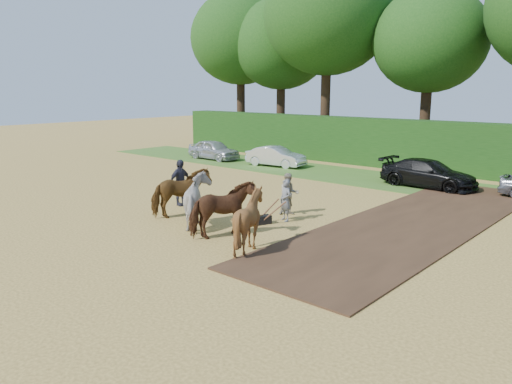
{
  "coord_description": "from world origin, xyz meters",
  "views": [
    {
      "loc": [
        8.86,
        -10.36,
        4.9
      ],
      "look_at": [
        -2.2,
        2.17,
        1.4
      ],
      "focal_mm": 35.0,
      "sensor_mm": 36.0,
      "label": 1
    }
  ],
  "objects_px": {
    "spectator_far": "(180,183)",
    "plough_team": "(213,205)",
    "parked_cars": "(484,180)",
    "spectator_near": "(289,194)"
  },
  "relations": [
    {
      "from": "plough_team",
      "to": "spectator_near",
      "type": "bearing_deg",
      "value": 82.08
    },
    {
      "from": "spectator_far",
      "to": "parked_cars",
      "type": "distance_m",
      "value": 14.01
    },
    {
      "from": "spectator_far",
      "to": "plough_team",
      "type": "xyz_separation_m",
      "value": [
        3.92,
        -1.84,
        -0.04
      ]
    },
    {
      "from": "spectator_far",
      "to": "plough_team",
      "type": "bearing_deg",
      "value": -115.65
    },
    {
      "from": "spectator_near",
      "to": "plough_team",
      "type": "height_order",
      "value": "plough_team"
    },
    {
      "from": "spectator_near",
      "to": "spectator_far",
      "type": "distance_m",
      "value": 4.77
    },
    {
      "from": "spectator_far",
      "to": "plough_team",
      "type": "distance_m",
      "value": 4.33
    },
    {
      "from": "spectator_far",
      "to": "parked_cars",
      "type": "height_order",
      "value": "spectator_far"
    },
    {
      "from": "spectator_near",
      "to": "plough_team",
      "type": "relative_size",
      "value": 0.25
    },
    {
      "from": "spectator_near",
      "to": "parked_cars",
      "type": "relative_size",
      "value": 0.05
    }
  ]
}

